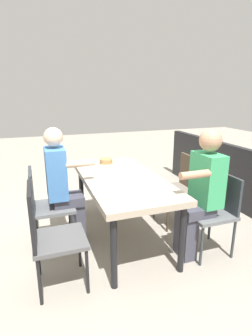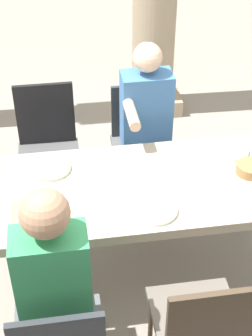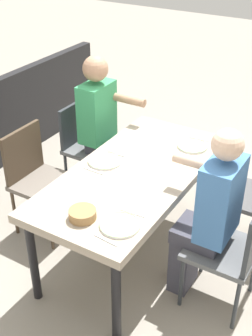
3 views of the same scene
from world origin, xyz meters
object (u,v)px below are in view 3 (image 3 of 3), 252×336
plate_1 (105,161)px  plate_0 (192,146)px  dining_table (134,179)px  diner_woman_green (103,125)px  diner_man_white (209,213)px  bread_basket (83,214)px  chair_west_south (87,142)px  chair_mid_south (37,174)px  plate_2 (120,225)px  chair_mid_north (235,246)px

plate_1 → plate_0: bearing=139.9°
dining_table → diner_woman_green: size_ratio=1.28×
diner_man_white → bread_basket: size_ratio=7.69×
chair_west_south → chair_mid_south: size_ratio=0.95×
chair_west_south → plate_2: 1.59m
plate_2 → bread_basket: 0.24m
dining_table → diner_man_white: bearing=79.2°
dining_table → plate_2: plate_2 is taller
plate_0 → plate_1: size_ratio=0.95×
dining_table → bread_basket: (0.63, 0.01, 0.10)m
chair_west_south → diner_man_white: diner_man_white is taller
chair_west_south → bread_basket: chair_west_south is taller
plate_1 → plate_2: same height
diner_woman_green → bread_basket: bearing=28.3°
chair_mid_north → plate_0: bearing=-137.4°
diner_man_white → bread_basket: (0.51, -0.62, 0.08)m
chair_mid_south → chair_west_south: bearing=179.7°
dining_table → plate_2: 0.63m
chair_mid_south → plate_0: 1.26m
dining_table → diner_man_white: 0.64m
plate_2 → chair_west_south: bearing=-137.0°
bread_basket → chair_mid_north: bearing=121.7°
diner_woman_green → chair_mid_north: bearing=64.7°
chair_west_south → plate_0: 1.07m
dining_table → bread_basket: size_ratio=9.93×
chair_mid_north → plate_0: 0.94m
chair_mid_north → chair_mid_south: (0.00, -1.66, 0.01)m
chair_mid_south → bread_basket: 1.01m
diner_man_white → plate_0: diner_man_white is taller
chair_mid_south → plate_2: chair_mid_south is taller
diner_woman_green → chair_west_south: bearing=-89.1°
plate_0 → plate_2: size_ratio=0.96×
diner_woman_green → diner_man_white: bearing=61.4°
chair_mid_south → diner_woman_green: size_ratio=0.67×
chair_mid_south → plate_1: chair_mid_south is taller
dining_table → chair_mid_north: size_ratio=1.92×
chair_mid_south → plate_1: bearing=102.0°
diner_man_white → plate_2: diner_man_white is taller
diner_man_white → plate_1: 0.88m
diner_man_white → plate_0: bearing=-148.2°
diner_man_white → plate_2: size_ratio=5.30×
dining_table → plate_2: bearing=22.8°
chair_mid_south → plate_0: size_ratio=3.72×
chair_mid_south → diner_man_white: bearing=90.1°
diner_woman_green → chair_mid_south: bearing=-15.5°
dining_table → plate_2: size_ratio=6.84×
chair_mid_north → bread_basket: (0.51, -0.82, 0.27)m
diner_man_white → chair_west_south: bearing=-115.3°
chair_mid_north → diner_man_white: bearing=-90.8°
chair_west_south → plate_1: (0.56, 0.58, 0.26)m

